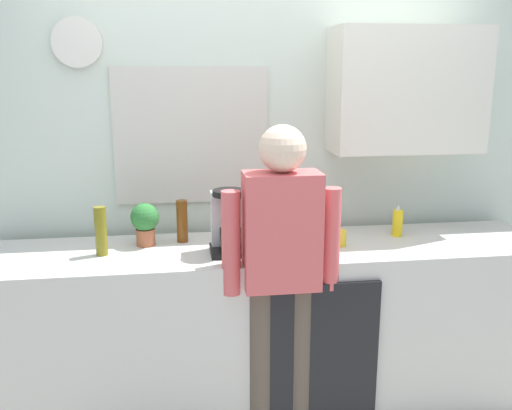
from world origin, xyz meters
The scene contains 11 objects.
kitchen_counter centered at (0.00, 0.30, 0.46)m, with size 3.02×0.64×0.93m, color beige.
dishwasher_panel centered at (0.21, -0.03, 0.42)m, with size 0.56×0.02×0.84m, color black.
back_wall_assembly centered at (0.09, 0.70, 1.36)m, with size 4.62×0.42×2.60m.
coffee_maker centered at (-0.22, 0.24, 1.08)m, with size 0.20×0.20×0.33m.
bottle_amber_beer centered at (-0.46, 0.45, 1.04)m, with size 0.06×0.06×0.23m, color brown.
bottle_olive_oil centered at (-0.87, 0.28, 1.05)m, with size 0.06×0.06×0.25m, color olive.
bottle_red_vinegar centered at (-0.08, 0.46, 1.04)m, with size 0.06×0.06×0.22m, color maroon.
cup_yellow_cup centered at (0.36, 0.26, 0.97)m, with size 0.07×0.07×0.09m, color yellow.
potted_plant centered at (-0.66, 0.41, 1.06)m, with size 0.15×0.15×0.23m.
dish_soap centered at (0.74, 0.39, 1.01)m, with size 0.06×0.06×0.18m.
person_at_sink centered at (0.00, 0.00, 0.95)m, with size 0.57×0.22×1.60m.
Camera 1 is at (-0.48, -2.50, 1.84)m, focal length 39.38 mm.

